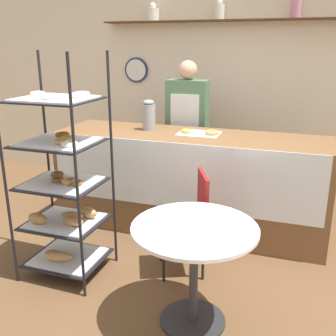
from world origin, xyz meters
TOP-DOWN VIEW (x-y plane):
  - ground_plane at (0.00, 0.00)m, footprint 14.00×14.00m
  - back_wall at (-0.00, 2.45)m, footprint 10.00×0.30m
  - display_counter at (0.00, 1.05)m, footprint 2.74×0.78m
  - pastry_rack at (-0.73, -0.13)m, footprint 0.65×0.57m
  - person_worker at (-0.22, 1.69)m, footprint 0.47×0.23m
  - cafe_table at (0.45, -0.42)m, footprint 0.84×0.84m
  - cafe_chair at (0.26, 0.23)m, footprint 0.50×0.50m
  - coffee_carafe at (-0.47, 1.12)m, footprint 0.14×0.14m
  - donut_tray_counter at (0.09, 1.08)m, footprint 0.41×0.31m

SIDE VIEW (x-z plane):
  - ground_plane at x=0.00m, z-range 0.00..0.00m
  - display_counter at x=0.00m, z-range 0.00..1.01m
  - cafe_chair at x=0.26m, z-range 0.10..0.97m
  - cafe_table at x=0.45m, z-range 0.19..0.93m
  - pastry_rack at x=-0.73m, z-range -0.12..1.70m
  - person_worker at x=-0.22m, z-range 0.08..1.77m
  - donut_tray_counter at x=0.09m, z-range 1.00..1.05m
  - coffee_carafe at x=-0.47m, z-range 1.00..1.32m
  - back_wall at x=0.00m, z-range 0.01..2.71m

